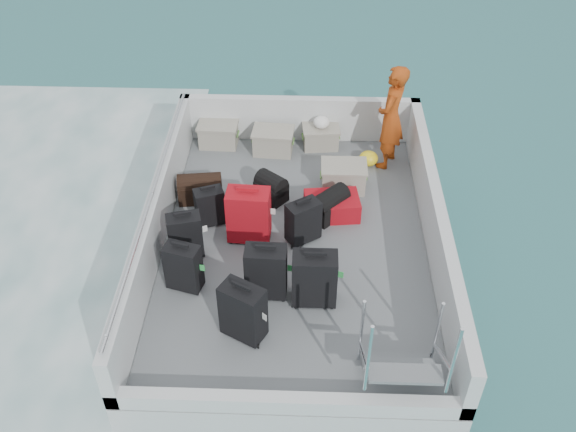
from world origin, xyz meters
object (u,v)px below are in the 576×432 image
suitcase_4 (266,272)px  suitcase_6 (314,279)px  crate_1 (273,142)px  passenger (391,117)px  suitcase_3 (243,312)px  suitcase_1 (185,236)px  crate_0 (219,135)px  suitcase_0 (183,268)px  crate_3 (343,177)px  crate_2 (321,138)px  suitcase_5 (249,216)px  suitcase_2 (210,207)px  suitcase_8 (332,206)px  suitcase_7 (303,222)px

suitcase_4 → suitcase_6: suitcase_6 is taller
crate_1 → passenger: 1.80m
suitcase_3 → crate_1: suitcase_3 is taller
suitcase_1 → crate_0: suitcase_1 is taller
suitcase_0 → crate_3: 2.76m
suitcase_0 → passenger: bearing=61.3°
crate_3 → crate_2: bearing=106.8°
suitcase_3 → suitcase_5: suitcase_5 is taller
suitcase_5 → suitcase_3: bearing=-84.3°
suitcase_2 → crate_0: bearing=72.7°
suitcase_0 → crate_0: (0.04, 3.02, -0.14)m
crate_3 → passenger: 1.09m
suitcase_6 → crate_3: 2.19m
passenger → crate_2: bearing=-89.0°
crate_1 → crate_2: bearing=13.2°
suitcase_8 → passenger: (0.82, 1.22, 0.64)m
suitcase_6 → crate_0: (-1.47, 3.18, -0.18)m
crate_0 → crate_1: size_ratio=0.98×
suitcase_8 → suitcase_7: bearing=137.2°
suitcase_2 → crate_2: size_ratio=1.05×
suitcase_2 → suitcase_7: suitcase_7 is taller
suitcase_3 → suitcase_6: (0.76, 0.52, -0.01)m
suitcase_2 → suitcase_5: 0.60m
suitcase_0 → suitcase_5: size_ratio=0.85×
suitcase_5 → crate_2: suitcase_5 is taller
suitcase_1 → suitcase_8: suitcase_1 is taller
suitcase_3 → suitcase_2: bearing=136.8°
suitcase_5 → crate_2: bearing=69.9°
suitcase_4 → crate_1: bearing=93.3°
crate_2 → crate_0: bearing=180.0°
suitcase_3 → crate_2: size_ratio=1.38×
suitcase_5 → suitcase_6: 1.34m
suitcase_0 → crate_1: 2.99m
suitcase_0 → suitcase_4: 0.96m
suitcase_1 → crate_1: (0.95, 2.30, -0.14)m
suitcase_0 → suitcase_3: bearing=-26.5°
suitcase_1 → crate_3: size_ratio=1.04×
suitcase_1 → suitcase_4: bearing=-45.7°
suitcase_3 → crate_3: size_ratio=1.19×
crate_3 → suitcase_8: bearing=-106.1°
crate_3 → crate_0: bearing=151.1°
suitcase_4 → suitcase_8: bearing=63.7°
crate_0 → crate_2: size_ratio=1.10×
suitcase_8 → crate_2: (-0.14, 1.62, 0.01)m
suitcase_6 → crate_3: suitcase_6 is taller
suitcase_2 → suitcase_5: size_ratio=0.73×
suitcase_2 → suitcase_7: (1.22, -0.28, 0.02)m
suitcase_0 → suitcase_5: (0.68, 0.90, 0.05)m
suitcase_3 → suitcase_7: suitcase_3 is taller
crate_2 → crate_3: (0.31, -1.03, 0.02)m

